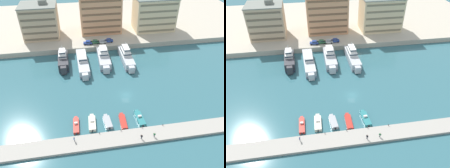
# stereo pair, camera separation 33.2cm
# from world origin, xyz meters

# --- Properties ---
(ground_plane) EXTENTS (400.00, 400.00, 0.00)m
(ground_plane) POSITION_xyz_m (0.00, 0.00, 0.00)
(ground_plane) COLOR #336670
(quay_promenade) EXTENTS (180.00, 70.00, 2.38)m
(quay_promenade) POSITION_xyz_m (0.00, 68.82, 1.19)
(quay_promenade) COLOR #BCB29E
(quay_promenade) RESTS_ON ground
(pier_dock) EXTENTS (120.00, 5.40, 0.79)m
(pier_dock) POSITION_xyz_m (0.00, -18.85, 0.39)
(pier_dock) COLOR #A8A399
(pier_dock) RESTS_ON ground
(yacht_charcoal_far_left) EXTENTS (4.59, 15.97, 8.29)m
(yacht_charcoal_far_left) POSITION_xyz_m (-21.97, 24.19, 2.41)
(yacht_charcoal_far_left) COLOR #333338
(yacht_charcoal_far_left) RESTS_ON ground
(yacht_silver_left) EXTENTS (5.04, 21.94, 6.60)m
(yacht_silver_left) POSITION_xyz_m (-13.94, 21.89, 1.93)
(yacht_silver_left) COLOR silver
(yacht_silver_left) RESTS_ON ground
(yacht_silver_mid_left) EXTENTS (4.96, 19.14, 8.07)m
(yacht_silver_mid_left) POSITION_xyz_m (-4.73, 23.85, 2.30)
(yacht_silver_mid_left) COLOR silver
(yacht_silver_mid_left) RESTS_ON ground
(yacht_silver_center_left) EXTENTS (4.44, 20.22, 8.09)m
(yacht_silver_center_left) POSITION_xyz_m (5.04, 22.98, 2.27)
(yacht_silver_center_left) COLOR silver
(yacht_silver_center_left) RESTS_ON ground
(motorboat_red_far_left) EXTENTS (1.74, 7.00, 1.38)m
(motorboat_red_far_left) POSITION_xyz_m (-17.94, -11.82, 0.44)
(motorboat_red_far_left) COLOR red
(motorboat_red_far_left) RESTS_ON ground
(motorboat_cream_left) EXTENTS (2.39, 6.95, 1.38)m
(motorboat_cream_left) POSITION_xyz_m (-13.09, -11.71, 0.51)
(motorboat_cream_left) COLOR beige
(motorboat_cream_left) RESTS_ON ground
(motorboat_grey_mid_left) EXTENTS (2.55, 6.09, 1.07)m
(motorboat_grey_mid_left) POSITION_xyz_m (-8.42, -12.11, 0.53)
(motorboat_grey_mid_left) COLOR #9EA3A8
(motorboat_grey_mid_left) RESTS_ON ground
(motorboat_red_center_left) EXTENTS (2.06, 6.90, 0.82)m
(motorboat_red_center_left) POSITION_xyz_m (-3.66, -12.48, 0.37)
(motorboat_red_center_left) COLOR red
(motorboat_red_center_left) RESTS_ON ground
(motorboat_teal_center) EXTENTS (2.43, 7.06, 1.48)m
(motorboat_teal_center) POSITION_xyz_m (1.74, -12.16, 0.49)
(motorboat_teal_center) COLOR teal
(motorboat_teal_center) RESTS_ON ground
(car_blue_far_left) EXTENTS (4.23, 2.19, 1.80)m
(car_blue_far_left) POSITION_xyz_m (-10.49, 37.05, 3.36)
(car_blue_far_left) COLOR #28428E
(car_blue_far_left) RESTS_ON quay_promenade
(car_green_left) EXTENTS (4.13, 1.99, 1.80)m
(car_green_left) POSITION_xyz_m (-7.05, 37.29, 3.36)
(car_green_left) COLOR #2D6642
(car_green_left) RESTS_ON quay_promenade
(car_silver_mid_left) EXTENTS (4.21, 2.15, 1.80)m
(car_silver_mid_left) POSITION_xyz_m (-3.61, 37.21, 3.36)
(car_silver_mid_left) COLOR #B7BCC1
(car_silver_mid_left) RESTS_ON quay_promenade
(car_blue_center_left) EXTENTS (4.11, 1.94, 1.80)m
(car_blue_center_left) POSITION_xyz_m (-0.36, 37.76, 3.36)
(car_blue_center_left) COLOR #28428E
(car_blue_center_left) RESTS_ON quay_promenade
(apartment_block_far_left) EXTENTS (17.14, 13.91, 18.13)m
(apartment_block_far_left) POSITION_xyz_m (-32.20, 49.74, 10.51)
(apartment_block_far_left) COLOR #C6AD89
(apartment_block_far_left) RESTS_ON quay_promenade
(apartment_block_left) EXTENTS (20.86, 13.30, 21.19)m
(apartment_block_left) POSITION_xyz_m (-2.52, 52.01, 12.03)
(apartment_block_left) COLOR tan
(apartment_block_left) RESTS_ON quay_promenade
(apartment_block_mid_left) EXTENTS (21.11, 13.32, 18.84)m
(apartment_block_mid_left) POSITION_xyz_m (25.53, 49.95, 10.85)
(apartment_block_mid_left) COLOR beige
(apartment_block_mid_left) RESTS_ON quay_promenade
(pedestrian_near_edge) EXTENTS (0.50, 0.48, 1.69)m
(pedestrian_near_edge) POSITION_xyz_m (0.04, -20.16, 1.79)
(pedestrian_near_edge) COLOR #282D3D
(pedestrian_near_edge) RESTS_ON pier_dock
(pedestrian_mid_deck) EXTENTS (0.58, 0.37, 1.61)m
(pedestrian_mid_deck) POSITION_xyz_m (3.78, -20.08, 1.74)
(pedestrian_mid_deck) COLOR #282D3D
(pedestrian_mid_deck) RESTS_ON pier_dock
(pedestrian_far_side) EXTENTS (0.29, 0.65, 1.70)m
(pedestrian_far_side) POSITION_xyz_m (-18.57, -17.90, 1.79)
(pedestrian_far_side) COLOR #4C515B
(pedestrian_far_side) RESTS_ON pier_dock
(bollard_west) EXTENTS (0.20, 0.20, 0.61)m
(bollard_west) POSITION_xyz_m (-11.43, -16.40, 1.11)
(bollard_west) COLOR #2D2D33
(bollard_west) RESTS_ON pier_dock
(bollard_west_mid) EXTENTS (0.20, 0.20, 0.61)m
(bollard_west_mid) POSITION_xyz_m (-5.06, -16.40, 1.11)
(bollard_west_mid) COLOR #2D2D33
(bollard_west_mid) RESTS_ON pier_dock
(bollard_east_mid) EXTENTS (0.20, 0.20, 0.61)m
(bollard_east_mid) POSITION_xyz_m (1.31, -16.40, 1.11)
(bollard_east_mid) COLOR #2D2D33
(bollard_east_mid) RESTS_ON pier_dock
(bollard_east) EXTENTS (0.20, 0.20, 0.61)m
(bollard_east) POSITION_xyz_m (7.69, -16.40, 1.11)
(bollard_east) COLOR #2D2D33
(bollard_east) RESTS_ON pier_dock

